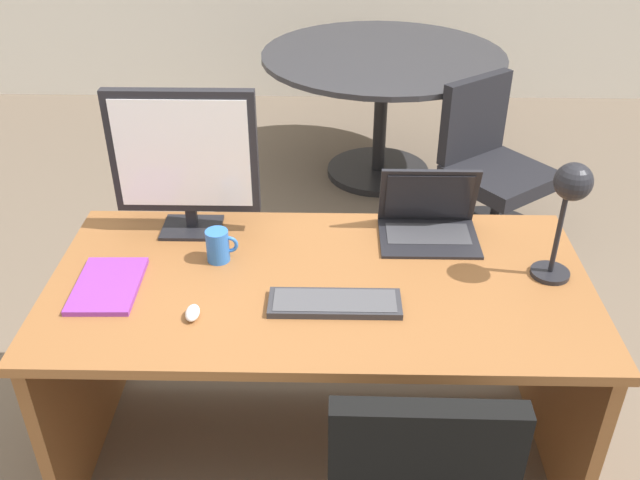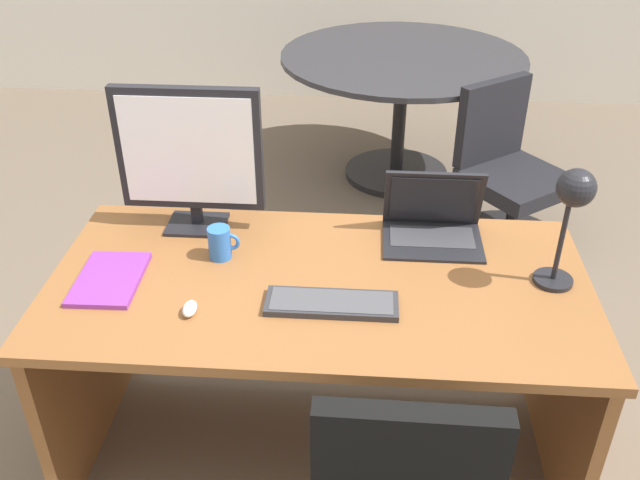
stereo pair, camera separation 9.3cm
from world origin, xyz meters
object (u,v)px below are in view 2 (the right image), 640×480
(monitor, at_px, (189,153))
(laptop, at_px, (433,217))
(book, at_px, (109,279))
(desk_lamp, at_px, (572,204))
(coffee_mug, at_px, (220,243))
(meeting_table, at_px, (401,85))
(meeting_chair_near, at_px, (507,184))
(mouse, at_px, (190,309))
(keyboard, at_px, (332,303))
(desk, at_px, (320,326))

(monitor, xyz_separation_m, laptop, (0.81, 0.00, -0.21))
(book, bearing_deg, desk_lamp, 2.96)
(coffee_mug, xyz_separation_m, meeting_table, (0.65, 2.11, -0.21))
(monitor, height_order, meeting_chair_near, monitor)
(monitor, distance_m, meeting_table, 2.12)
(meeting_table, relative_size, meeting_chair_near, 1.69)
(mouse, relative_size, meeting_table, 0.05)
(meeting_table, bearing_deg, monitor, -111.71)
(meeting_chair_near, bearing_deg, book, -133.87)
(keyboard, relative_size, mouse, 5.40)
(monitor, height_order, mouse, monitor)
(keyboard, xyz_separation_m, mouse, (-0.40, -0.06, 0.00))
(desk, bearing_deg, keyboard, -75.66)
(desk_lamp, distance_m, meeting_table, 2.28)
(desk, xyz_separation_m, desk_lamp, (0.72, -0.03, 0.51))
(book, bearing_deg, laptop, 19.00)
(desk_lamp, height_order, meeting_chair_near, desk_lamp)
(monitor, xyz_separation_m, meeting_chair_near, (1.31, 1.22, -0.70))
(monitor, relative_size, mouse, 6.98)
(keyboard, xyz_separation_m, book, (-0.69, 0.08, -0.00))
(desk, relative_size, keyboard, 4.31)
(monitor, xyz_separation_m, coffee_mug, (0.12, -0.19, -0.22))
(mouse, bearing_deg, meeting_chair_near, 54.34)
(laptop, relative_size, desk_lamp, 0.83)
(mouse, bearing_deg, keyboard, 8.49)
(meeting_chair_near, bearing_deg, keyboard, -116.44)
(laptop, xyz_separation_m, meeting_chair_near, (0.50, 1.22, -0.49))
(desk, relative_size, monitor, 3.33)
(monitor, relative_size, meeting_table, 0.35)
(laptop, bearing_deg, desk, -146.36)
(desk, bearing_deg, mouse, -145.95)
(meeting_table, bearing_deg, desk, -98.45)
(book, bearing_deg, keyboard, -6.39)
(desk, relative_size, coffee_mug, 15.52)
(laptop, height_order, keyboard, laptop)
(mouse, xyz_separation_m, book, (-0.28, 0.14, -0.01))
(desk, relative_size, meeting_table, 1.18)
(laptop, relative_size, meeting_table, 0.23)
(keyboard, bearing_deg, meeting_chair_near, 63.56)
(laptop, distance_m, keyboard, 0.53)
(monitor, xyz_separation_m, desk_lamp, (1.16, -0.27, 0.01))
(book, bearing_deg, monitor, 60.44)
(desk, relative_size, meeting_chair_near, 2.00)
(laptop, relative_size, mouse, 4.59)
(monitor, height_order, keyboard, monitor)
(desk_lamp, height_order, meeting_table, desk_lamp)
(laptop, xyz_separation_m, mouse, (-0.72, -0.48, -0.05))
(desk_lamp, bearing_deg, meeting_chair_near, 84.36)
(meeting_chair_near, bearing_deg, meeting_table, 127.34)
(desk, height_order, monitor, monitor)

